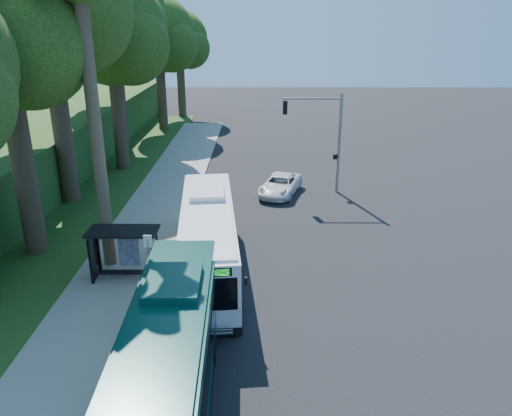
{
  "coord_description": "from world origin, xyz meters",
  "views": [
    {
      "loc": [
        -0.8,
        -23.87,
        11.49
      ],
      "look_at": [
        -0.92,
        1.0,
        2.13
      ],
      "focal_mm": 35.0,
      "sensor_mm": 36.0,
      "label": 1
    }
  ],
  "objects_px": {
    "white_bus": "(208,236)",
    "teal_bus": "(169,360)",
    "pickup": "(280,185)",
    "bus_shelter": "(119,244)"
  },
  "relations": [
    {
      "from": "bus_shelter",
      "to": "pickup",
      "type": "distance_m",
      "value": 14.76
    },
    {
      "from": "pickup",
      "to": "teal_bus",
      "type": "bearing_deg",
      "value": -84.53
    },
    {
      "from": "bus_shelter",
      "to": "pickup",
      "type": "relative_size",
      "value": 0.66
    },
    {
      "from": "pickup",
      "to": "bus_shelter",
      "type": "bearing_deg",
      "value": -105.74
    },
    {
      "from": "white_bus",
      "to": "teal_bus",
      "type": "distance_m",
      "value": 9.47
    },
    {
      "from": "teal_bus",
      "to": "pickup",
      "type": "height_order",
      "value": "teal_bus"
    },
    {
      "from": "teal_bus",
      "to": "bus_shelter",
      "type": "bearing_deg",
      "value": 112.19
    },
    {
      "from": "bus_shelter",
      "to": "teal_bus",
      "type": "height_order",
      "value": "teal_bus"
    },
    {
      "from": "teal_bus",
      "to": "pickup",
      "type": "bearing_deg",
      "value": 76.64
    },
    {
      "from": "white_bus",
      "to": "pickup",
      "type": "xyz_separation_m",
      "value": [
        3.97,
        11.28,
        -1.03
      ]
    }
  ]
}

